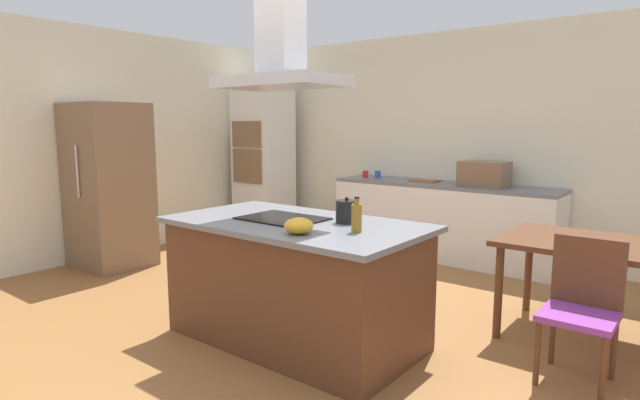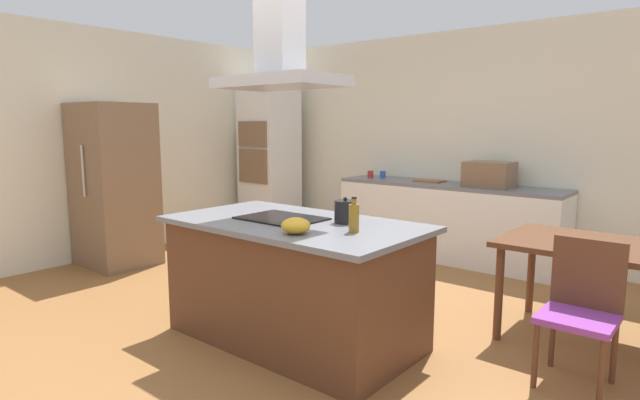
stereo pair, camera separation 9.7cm
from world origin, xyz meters
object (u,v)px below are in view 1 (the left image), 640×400
Objects in this scene: cooktop at (283,218)px; dining_table at (605,254)px; cutting_board at (424,181)px; countertop_microwave at (484,174)px; olive_oil_bottle at (357,217)px; coffee_mug_blue at (378,174)px; tea_kettle at (347,211)px; range_hood at (281,51)px; chair_facing_island at (583,300)px; wall_oven_stack at (263,158)px; refrigerator at (109,186)px; mixing_bowl at (299,226)px; coffee_mug_red at (365,174)px.

dining_table is at bearing 35.00° from cooktop.
dining_table is at bearing -35.53° from cutting_board.
countertop_microwave is (0.43, 2.88, 0.13)m from cooktop.
coffee_mug_blue is at bearing 119.47° from olive_oil_bottle.
tea_kettle is 1.22m from range_hood.
chair_facing_island reaches higher than dining_table.
wall_oven_stack reaches higher than refrigerator.
range_hood reaches higher than mixing_bowl.
wall_oven_stack reaches higher than countertop_microwave.
cooktop is at bearing -43.60° from wall_oven_stack.
cutting_board is (-1.01, 2.97, -0.09)m from olive_oil_bottle.
mixing_bowl is 2.11× the size of coffee_mug_blue.
wall_oven_stack is 2.39m from refrigerator.
mixing_bowl is at bearing -93.25° from tea_kettle.
wall_oven_stack is (-3.46, 2.68, 0.10)m from olive_oil_bottle.
wall_oven_stack reaches higher than cutting_board.
mixing_bowl is at bearing -36.25° from range_hood.
countertop_microwave is at bearing 81.56° from range_hood.
mixing_bowl reaches higher than chair_facing_island.
tea_kettle is 2.85m from cutting_board.
refrigerator reaches higher than olive_oil_bottle.
olive_oil_bottle reaches higher than cooktop.
cooktop is at bearing 143.75° from mixing_bowl.
cutting_board is at bearing 108.79° from olive_oil_bottle.
refrigerator is (-1.72, -2.59, -0.03)m from coffee_mug_red.
mixing_bowl is 1.83m from chair_facing_island.
wall_oven_stack is (-2.45, -0.28, 0.19)m from cutting_board.
coffee_mug_red and coffee_mug_blue have the same top height.
cutting_board is 0.38× the size of range_hood.
refrigerator is (-3.28, 0.58, -0.04)m from mixing_bowl.
tea_kettle is 0.23× the size of chair_facing_island.
wall_oven_stack is (-2.78, 2.65, 0.20)m from cooktop.
wall_oven_stack is 3.97m from range_hood.
refrigerator is (-0.08, -2.38, -0.19)m from wall_oven_stack.
chair_facing_island is at bearing -45.34° from cutting_board.
mixing_bowl reaches higher than coffee_mug_blue.
coffee_mug_red is at bearing 116.20° from mixing_bowl.
mixing_bowl is at bearing -90.13° from countertop_microwave.
cooktop is 2.34m from dining_table.
range_hood is (-1.91, -0.67, 1.59)m from chair_facing_island.
mixing_bowl is 0.09× the size of wall_oven_stack.
tea_kettle is 2.70m from countertop_microwave.
coffee_mug_blue is (-1.00, 2.94, 0.04)m from cooktop.
dining_table is (4.77, 1.07, -0.24)m from refrigerator.
dining_table is (1.49, 1.64, -0.29)m from mixing_bowl.
countertop_microwave is (-0.02, 2.70, 0.06)m from tea_kettle.
mixing_bowl is at bearing -9.95° from refrigerator.
wall_oven_stack is (-3.21, -0.23, 0.06)m from countertop_microwave.
refrigerator is at bearing -141.51° from countertop_microwave.
olive_oil_bottle is 0.17× the size of dining_table.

